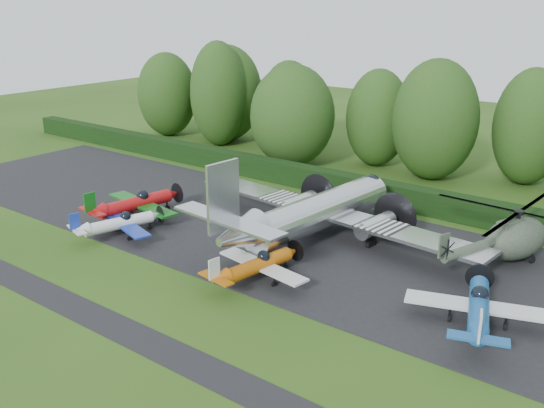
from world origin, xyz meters
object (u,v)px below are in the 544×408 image
Objects in this scene: helicopter at (516,235)px; light_plane_red at (136,203)px; transport_plane at (317,212)px; light_plane_white at (119,223)px; light_plane_orange at (257,265)px; light_plane_blue at (479,308)px.

light_plane_red is at bearing -179.44° from helicopter.
helicopter is at bearing 15.43° from transport_plane.
light_plane_red is 28.07m from helicopter.
transport_plane is at bearing 16.57° from light_plane_white.
light_plane_orange is 17.20m from helicopter.
helicopter is (24.40, 12.81, 0.88)m from light_plane_white.
light_plane_red is (-14.00, -4.66, -0.95)m from transport_plane.
transport_plane is 14.46m from light_plane_white.
light_plane_white is at bearing 172.28° from light_plane_orange.
light_plane_orange is at bearing -90.44° from transport_plane.
light_plane_red is at bearing 159.24° from light_plane_orange.
transport_plane is 7.89m from light_plane_orange.
light_plane_blue is 0.62× the size of helicopter.
light_plane_red is 0.63× the size of helicopter.
helicopter is (26.43, 9.45, 0.67)m from light_plane_red.
light_plane_red is 3.92m from light_plane_white.
light_plane_blue is at bearing -10.72° from light_plane_white.
light_plane_blue is at bearing 2.94° from light_plane_orange.
light_plane_red is 1.21× the size of light_plane_white.
light_plane_white is 0.96× the size of light_plane_orange.
light_plane_blue is (27.53, -0.45, -0.03)m from light_plane_red.
transport_plane reaches higher than helicopter.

